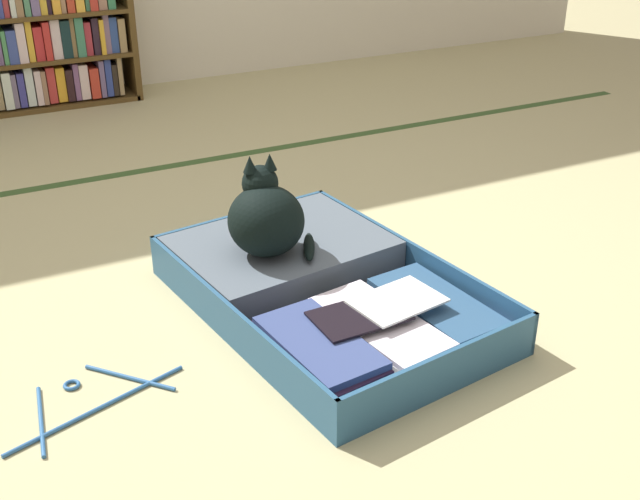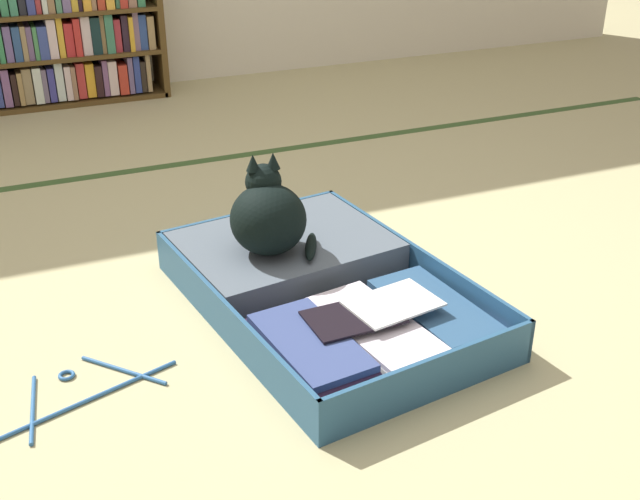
{
  "view_description": "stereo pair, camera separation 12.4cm",
  "coord_description": "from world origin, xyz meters",
  "px_view_note": "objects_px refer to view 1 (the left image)",
  "views": [
    {
      "loc": [
        -0.75,
        -1.78,
        1.17
      ],
      "look_at": [
        0.12,
        -0.05,
        0.17
      ],
      "focal_mm": 44.77,
      "sensor_mm": 36.0,
      "label": 1
    },
    {
      "loc": [
        -0.64,
        -1.83,
        1.17
      ],
      "look_at": [
        0.12,
        -0.05,
        0.17
      ],
      "focal_mm": 44.77,
      "sensor_mm": 36.0,
      "label": 2
    }
  ],
  "objects_px": {
    "bookshelf": "(9,41)",
    "open_suitcase": "(314,285)",
    "clothes_hanger": "(90,401)",
    "black_cat": "(266,218)"
  },
  "relations": [
    {
      "from": "open_suitcase",
      "to": "clothes_hanger",
      "type": "xyz_separation_m",
      "value": [
        -0.67,
        -0.18,
        -0.05
      ]
    },
    {
      "from": "black_cat",
      "to": "clothes_hanger",
      "type": "distance_m",
      "value": 0.69
    },
    {
      "from": "open_suitcase",
      "to": "black_cat",
      "type": "xyz_separation_m",
      "value": [
        -0.09,
        0.13,
        0.17
      ]
    },
    {
      "from": "open_suitcase",
      "to": "clothes_hanger",
      "type": "relative_size",
      "value": 2.32
    },
    {
      "from": "bookshelf",
      "to": "black_cat",
      "type": "distance_m",
      "value": 2.19
    },
    {
      "from": "bookshelf",
      "to": "clothes_hanger",
      "type": "bearing_deg",
      "value": -94.56
    },
    {
      "from": "open_suitcase",
      "to": "clothes_hanger",
      "type": "height_order",
      "value": "open_suitcase"
    },
    {
      "from": "bookshelf",
      "to": "clothes_hanger",
      "type": "height_order",
      "value": "bookshelf"
    },
    {
      "from": "bookshelf",
      "to": "open_suitcase",
      "type": "distance_m",
      "value": 2.35
    },
    {
      "from": "black_cat",
      "to": "clothes_hanger",
      "type": "bearing_deg",
      "value": -152.43
    }
  ]
}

